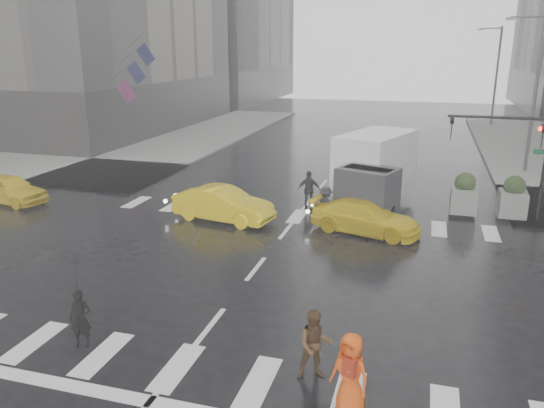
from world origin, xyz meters
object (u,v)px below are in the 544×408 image
(pedestrian_brown, at_px, (315,345))
(box_truck, at_px, (373,170))
(traffic_signal_pole, at_px, (521,147))
(taxi_front, at_px, (9,189))
(taxi_mid, at_px, (223,204))
(pedestrian_orange, at_px, (350,374))

(pedestrian_brown, distance_m, box_truck, 13.75)
(traffic_signal_pole, bearing_deg, pedestrian_brown, -113.46)
(traffic_signal_pole, distance_m, pedestrian_brown, 14.87)
(taxi_front, xyz_separation_m, taxi_mid, (10.83, 0.30, 0.04))
(pedestrian_brown, relative_size, box_truck, 0.26)
(taxi_front, relative_size, taxi_mid, 0.91)
(traffic_signal_pole, xyz_separation_m, pedestrian_orange, (-4.92, -14.42, -2.33))
(traffic_signal_pole, height_order, pedestrian_brown, traffic_signal_pole)
(traffic_signal_pole, height_order, taxi_front, traffic_signal_pole)
(pedestrian_orange, height_order, taxi_mid, pedestrian_orange)
(taxi_front, height_order, taxi_mid, taxi_mid)
(traffic_signal_pole, xyz_separation_m, taxi_mid, (-11.94, -3.45, -2.49))
(traffic_signal_pole, xyz_separation_m, box_truck, (-6.01, 0.25, -1.42))
(taxi_front, xyz_separation_m, box_truck, (16.77, 4.00, 1.11))
(pedestrian_brown, xyz_separation_m, box_truck, (-0.16, 13.71, 0.97))
(pedestrian_brown, xyz_separation_m, pedestrian_orange, (0.92, -0.95, 0.06))
(pedestrian_orange, bearing_deg, taxi_mid, 148.88)
(pedestrian_brown, relative_size, taxi_front, 0.41)
(pedestrian_orange, height_order, taxi_front, pedestrian_orange)
(pedestrian_orange, height_order, box_truck, box_truck)
(taxi_front, bearing_deg, pedestrian_orange, -109.52)
(pedestrian_orange, distance_m, box_truck, 14.73)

